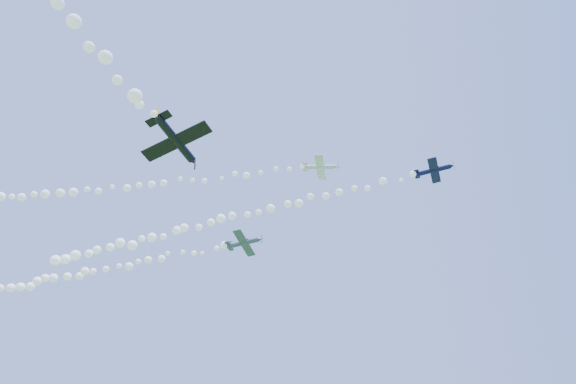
% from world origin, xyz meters
% --- Properties ---
extents(plane_white, '(6.21, 6.57, 2.50)m').
position_xyz_m(plane_white, '(9.33, -2.65, 55.68)').
color(plane_white, silver).
extents(smoke_trail_white, '(86.77, 8.18, 2.71)m').
position_xyz_m(smoke_trail_white, '(-35.91, -5.80, 55.39)').
color(smoke_trail_white, white).
extents(plane_navy, '(6.43, 6.79, 1.89)m').
position_xyz_m(plane_navy, '(27.05, -1.60, 52.55)').
color(plane_navy, '#0C0C36').
extents(smoke_trail_navy, '(71.57, 13.05, 2.56)m').
position_xyz_m(smoke_trail_navy, '(-10.61, 4.22, 52.35)').
color(smoke_trail_navy, white).
extents(plane_grey, '(6.64, 6.97, 1.77)m').
position_xyz_m(plane_grey, '(-4.87, 3.46, 46.67)').
color(plane_grey, '#3D4558').
extents(smoke_trail_grey, '(76.51, 9.98, 3.04)m').
position_xyz_m(smoke_trail_grey, '(-45.08, 7.56, 46.26)').
color(smoke_trail_grey, white).
extents(plane_black, '(8.10, 7.64, 2.91)m').
position_xyz_m(plane_black, '(-2.97, -27.92, 39.11)').
color(plane_black, black).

